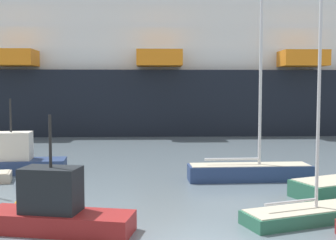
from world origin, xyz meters
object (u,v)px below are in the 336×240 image
Objects in this scene: channel_buoy_0 at (23,206)px; cruise_ship at (216,72)px; sailboat_5 at (307,211)px; fishing_boat_1 at (56,209)px; sailboat_4 at (250,170)px; fishing_boat_0 at (15,158)px.

channel_buoy_0 is 41.53m from cruise_ship.
cruise_ship is at bearing 68.12° from sailboat_5.
fishing_boat_1 reaches higher than channel_buoy_0.
channel_buoy_0 is at bearing -37.77° from fishing_boat_1.
sailboat_5 reaches higher than fishing_boat_1.
sailboat_4 is at bearing 27.65° from channel_buoy_0.
cruise_ship is at bearing -125.31° from fishing_boat_0.
fishing_boat_0 is 1.07× the size of fishing_boat_1.
sailboat_5 is 40.58m from cruise_ship.
sailboat_4 reaches higher than fishing_boat_1.
fishing_boat_1 is at bearing -51.41° from channel_buoy_0.
fishing_boat_1 is at bearing -139.27° from sailboat_4.
fishing_boat_1 is at bearing 166.43° from sailboat_5.
channel_buoy_0 is at bearing 154.69° from sailboat_5.
channel_buoy_0 is (-11.13, -5.83, -0.25)m from sailboat_4.
fishing_boat_0 is 34.85m from cruise_ship.
fishing_boat_1 is (-9.33, -8.08, 0.24)m from sailboat_4.
channel_buoy_0 is (-11.37, 1.78, -0.06)m from sailboat_5.
sailboat_5 is at bearing -88.37° from sailboat_4.
cruise_ship reaches higher than sailboat_5.
sailboat_4 reaches higher than channel_buoy_0.
fishing_boat_1 is (-9.57, -0.48, 0.42)m from sailboat_5.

